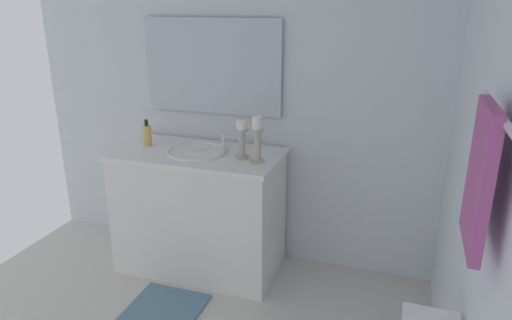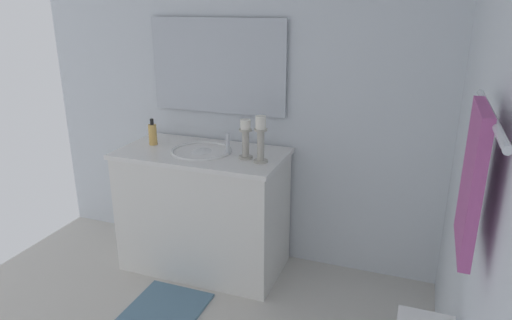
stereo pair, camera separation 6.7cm
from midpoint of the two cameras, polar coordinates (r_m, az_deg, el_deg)
name	(u,v)px [view 2 (the right image)]	position (r m, az deg, el deg)	size (l,w,h in m)	color
wall_back	(484,168)	(1.82, 27.14, -0.90)	(2.41, 0.04, 2.45)	silver
wall_left	(233,86)	(3.21, -2.22, 9.04)	(0.04, 2.92, 2.45)	silver
vanity_cabinet	(204,210)	(3.20, -5.84, -6.13)	(0.58, 1.11, 0.84)	white
sink_basin	(202,157)	(3.06, -6.06, 0.37)	(0.40, 0.40, 0.24)	white
mirror	(217,66)	(3.18, -4.17, 11.40)	(0.02, 0.97, 0.63)	silver
candle_holder_tall	(261,138)	(2.79, 1.28, 2.72)	(0.09, 0.09, 0.29)	#B7B2A5
candle_holder_short	(246,138)	(2.87, -0.62, 2.68)	(0.09, 0.09, 0.25)	#B7B2A5
soap_bottle	(153,134)	(3.23, -12.01, 3.15)	(0.06, 0.06, 0.18)	#E5B259
towel_bar	(491,114)	(1.32, 28.20, 4.96)	(0.02, 0.02, 0.64)	silver
towel_near_vanity	(472,180)	(1.37, 26.29, -2.27)	(0.28, 0.03, 0.40)	#A54C8C
bath_mat	(159,316)	(2.95, -11.13, -18.28)	(0.60, 0.44, 0.02)	slate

